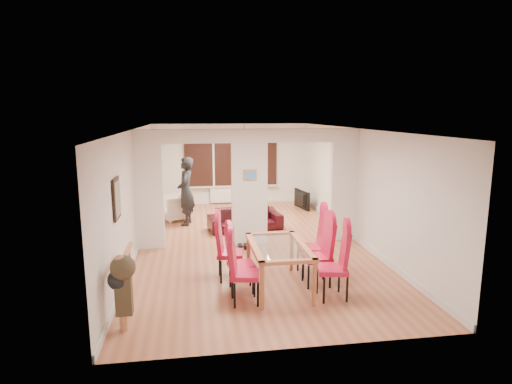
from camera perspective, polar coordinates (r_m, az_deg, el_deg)
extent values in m
cube|color=#B56A49|center=(9.89, -0.86, -6.83)|extent=(5.00, 9.00, 0.01)
cube|color=white|center=(9.58, -0.89, 0.61)|extent=(5.00, 0.18, 2.60)
cube|color=black|center=(13.93, -3.34, 4.54)|extent=(3.00, 0.08, 1.80)
cube|color=white|center=(14.07, -3.28, -0.34)|extent=(1.40, 0.08, 0.50)
sphere|color=orange|center=(12.78, -1.55, 6.94)|extent=(0.36, 0.36, 0.36)
cube|color=gray|center=(7.19, -18.10, -0.84)|extent=(0.04, 0.52, 0.67)
cube|color=#4C8CD8|center=(9.44, -0.81, 2.30)|extent=(0.30, 0.03, 0.25)
imported|color=black|center=(10.97, -1.46, -3.61)|extent=(1.94, 0.99, 0.54)
imported|color=beige|center=(12.09, -10.60, -2.07)|extent=(0.98, 0.99, 0.70)
imported|color=black|center=(11.43, -9.34, 0.09)|extent=(0.71, 0.52, 1.81)
imported|color=black|center=(13.36, 5.73, -1.00)|extent=(1.01, 0.33, 0.58)
cylinder|color=#143F19|center=(12.23, 0.39, -1.61)|extent=(0.07, 0.07, 0.26)
imported|color=#331611|center=(12.19, 0.21, -2.16)|extent=(0.20, 0.20, 0.05)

